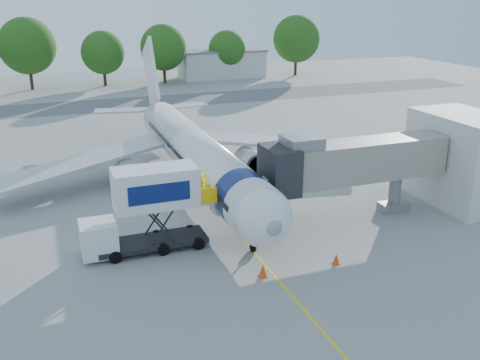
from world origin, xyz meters
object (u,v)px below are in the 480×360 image
object	(u,v)px
aircraft	(194,151)
catering_hiloader	(146,211)
jet_bridge	(345,163)
ground_tug	(324,291)

from	to	relation	value
aircraft	catering_hiloader	distance (m)	12.77
catering_hiloader	jet_bridge	bearing A→B (deg)	0.01
aircraft	jet_bridge	size ratio (longest dim) A/B	2.71
jet_bridge	catering_hiloader	distance (m)	14.35
aircraft	ground_tug	size ratio (longest dim) A/B	8.71
ground_tug	jet_bridge	bearing A→B (deg)	32.71
jet_bridge	ground_tug	world-z (taller)	jet_bridge
aircraft	ground_tug	distance (m)	20.85
catering_hiloader	ground_tug	xyz separation A→B (m)	(7.48, -9.59, -1.95)
jet_bridge	catering_hiloader	xyz separation A→B (m)	(-14.26, -0.00, -1.58)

